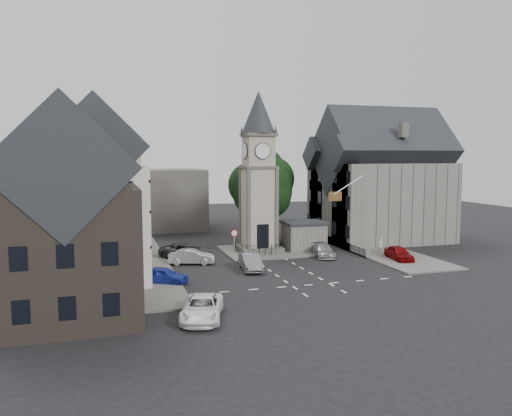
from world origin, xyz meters
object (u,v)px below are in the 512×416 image
object	(u,v)px
car_east_red	(399,253)
clock_tower	(258,173)
car_west_blue	(164,275)
stone_shelter	(304,236)
pedestrian	(380,246)

from	to	relation	value
car_east_red	clock_tower	bearing A→B (deg)	154.60
clock_tower	car_east_red	bearing A→B (deg)	-33.71
car_west_blue	car_east_red	xyz separation A→B (m)	(22.24, 2.13, 0.03)
clock_tower	car_west_blue	size ratio (longest dim) A/B	4.23
stone_shelter	car_east_red	bearing A→B (deg)	-46.99
stone_shelter	car_east_red	size ratio (longest dim) A/B	1.07
clock_tower	car_west_blue	distance (m)	16.34
car_east_red	pedestrian	xyz separation A→B (m)	(0.00, 3.36, 0.14)
car_west_blue	pedestrian	bearing A→B (deg)	-46.95
stone_shelter	car_west_blue	world-z (taller)	stone_shelter
car_west_blue	clock_tower	bearing A→B (deg)	-18.43
pedestrian	clock_tower	bearing A→B (deg)	-33.49
clock_tower	car_east_red	distance (m)	15.70
pedestrian	stone_shelter	bearing A→B (deg)	-42.63
car_west_blue	car_east_red	bearing A→B (deg)	-55.35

